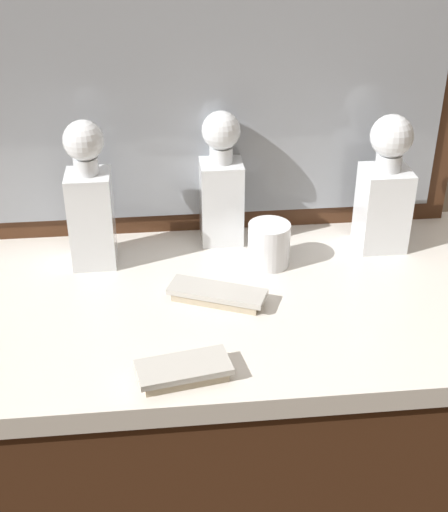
% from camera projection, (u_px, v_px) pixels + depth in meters
% --- Properties ---
extents(dresser, '(1.28, 0.55, 0.84)m').
position_uv_depth(dresser, '(224.00, 465.00, 1.44)').
color(dresser, '#472816').
rests_on(dresser, ground_plane).
extents(dresser_mirror, '(0.98, 0.03, 0.57)m').
position_uv_depth(dresser_mirror, '(210.00, 92.00, 1.31)').
color(dresser_mirror, '#472816').
rests_on(dresser_mirror, dresser).
extents(crystal_decanter_front, '(0.08, 0.08, 0.26)m').
position_uv_depth(crystal_decanter_front, '(221.00, 190.00, 1.36)').
color(crystal_decanter_front, white).
rests_on(crystal_decanter_front, dresser).
extents(crystal_decanter_far_left, '(0.08, 0.08, 0.28)m').
position_uv_depth(crystal_decanter_far_left, '(91.00, 208.00, 1.28)').
color(crystal_decanter_far_left, white).
rests_on(crystal_decanter_far_left, dresser).
extents(crystal_decanter_rear, '(0.09, 0.09, 0.27)m').
position_uv_depth(crystal_decanter_rear, '(384.00, 196.00, 1.33)').
color(crystal_decanter_rear, white).
rests_on(crystal_decanter_rear, dresser).
extents(crystal_tumbler_center, '(0.08, 0.08, 0.08)m').
position_uv_depth(crystal_tumbler_center, '(269.00, 246.00, 1.31)').
color(crystal_tumbler_center, white).
rests_on(crystal_tumbler_center, dresser).
extents(silver_brush_left, '(0.15, 0.09, 0.02)m').
position_uv_depth(silver_brush_left, '(184.00, 371.00, 1.03)').
color(silver_brush_left, '#B7A88C').
rests_on(silver_brush_left, dresser).
extents(silver_brush_front, '(0.18, 0.12, 0.02)m').
position_uv_depth(silver_brush_front, '(217.00, 295.00, 1.21)').
color(silver_brush_front, '#B7A88C').
rests_on(silver_brush_front, dresser).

